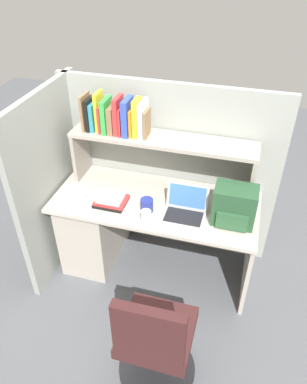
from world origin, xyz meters
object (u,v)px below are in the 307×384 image
at_px(backpack, 234,206).
at_px(laptop, 185,209).
at_px(snack_canister, 147,205).
at_px(office_chair, 155,345).
at_px(paper_cup, 146,217).
at_px(computer_mouse, 82,198).

bearing_deg(backpack, laptop, -176.80).
distance_m(backpack, snack_canister, 0.64).
bearing_deg(office_chair, snack_canister, -71.71).
distance_m(paper_cup, snack_canister, 0.13).
relative_size(laptop, computer_mouse, 2.99).
bearing_deg(laptop, snack_canister, -172.65).
bearing_deg(computer_mouse, snack_canister, 7.91).
bearing_deg(backpack, computer_mouse, -177.21).
bearing_deg(laptop, paper_cup, -146.90).
xyz_separation_m(laptop, office_chair, (0.02, -0.88, -0.39)).
xyz_separation_m(paper_cup, office_chair, (0.27, -0.71, -0.39)).
bearing_deg(snack_canister, laptop, 7.35).
height_order(computer_mouse, paper_cup, paper_cup).
bearing_deg(paper_cup, computer_mouse, 167.25).
xyz_separation_m(laptop, computer_mouse, (-0.81, -0.04, -0.03)).
xyz_separation_m(backpack, computer_mouse, (-1.16, -0.06, -0.12)).
distance_m(computer_mouse, snack_canister, 0.53).
xyz_separation_m(computer_mouse, office_chair, (0.83, -0.84, -0.35)).
xyz_separation_m(laptop, paper_cup, (-0.25, -0.16, 0.00)).
height_order(backpack, computer_mouse, backpack).
height_order(laptop, backpack, backpack).
xyz_separation_m(backpack, paper_cup, (-0.60, -0.18, -0.09)).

